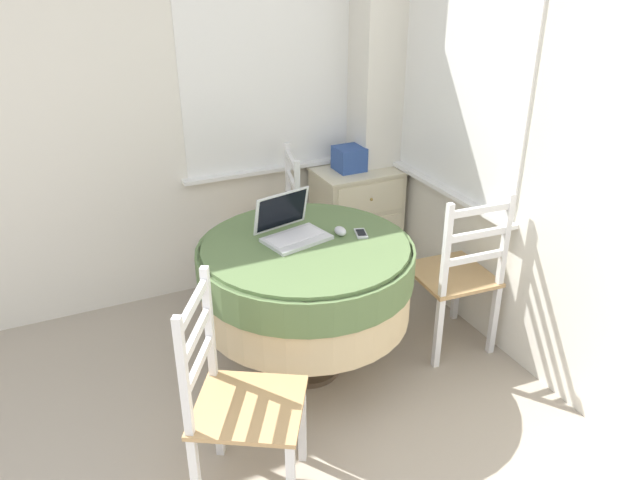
{
  "coord_description": "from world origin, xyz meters",
  "views": [
    {
      "loc": [
        0.05,
        -0.99,
        2.13
      ],
      "look_at": [
        1.31,
        1.69,
        0.68
      ],
      "focal_mm": 35.0,
      "sensor_mm": 36.0,
      "label": 1
    }
  ],
  "objects_px": {
    "laptop": "(291,229)",
    "corner_cabinet": "(356,221)",
    "dining_chair_near_right_window": "(457,276)",
    "storage_box": "(349,159)",
    "computer_mouse": "(340,231)",
    "cell_phone": "(361,233)",
    "dining_chair_camera_near": "(237,402)",
    "round_dining_table": "(306,275)",
    "dining_chair_near_back_window": "(272,230)"
  },
  "relations": [
    {
      "from": "laptop",
      "to": "corner_cabinet",
      "type": "relative_size",
      "value": 0.48
    },
    {
      "from": "corner_cabinet",
      "to": "cell_phone",
      "type": "bearing_deg",
      "value": -117.42
    },
    {
      "from": "dining_chair_camera_near",
      "to": "dining_chair_near_right_window",
      "type": "bearing_deg",
      "value": 18.38
    },
    {
      "from": "laptop",
      "to": "round_dining_table",
      "type": "bearing_deg",
      "value": -68.65
    },
    {
      "from": "computer_mouse",
      "to": "dining_chair_camera_near",
      "type": "distance_m",
      "value": 1.06
    },
    {
      "from": "laptop",
      "to": "dining_chair_near_right_window",
      "type": "distance_m",
      "value": 0.97
    },
    {
      "from": "round_dining_table",
      "to": "dining_chair_near_right_window",
      "type": "bearing_deg",
      "value": -10.39
    },
    {
      "from": "round_dining_table",
      "to": "dining_chair_near_back_window",
      "type": "distance_m",
      "value": 0.85
    },
    {
      "from": "dining_chair_near_right_window",
      "to": "corner_cabinet",
      "type": "xyz_separation_m",
      "value": [
        -0.07,
        1.03,
        -0.08
      ]
    },
    {
      "from": "computer_mouse",
      "to": "dining_chair_camera_near",
      "type": "relative_size",
      "value": 0.09
    },
    {
      "from": "round_dining_table",
      "to": "dining_chair_near_back_window",
      "type": "relative_size",
      "value": 1.13
    },
    {
      "from": "computer_mouse",
      "to": "corner_cabinet",
      "type": "bearing_deg",
      "value": 56.75
    },
    {
      "from": "round_dining_table",
      "to": "dining_chair_near_back_window",
      "type": "xyz_separation_m",
      "value": [
        0.13,
        0.83,
        -0.13
      ]
    },
    {
      "from": "laptop",
      "to": "dining_chair_near_back_window",
      "type": "bearing_deg",
      "value": 77.17
    },
    {
      "from": "cell_phone",
      "to": "dining_chair_camera_near",
      "type": "bearing_deg",
      "value": -145.78
    },
    {
      "from": "laptop",
      "to": "corner_cabinet",
      "type": "distance_m",
      "value": 1.21
    },
    {
      "from": "corner_cabinet",
      "to": "storage_box",
      "type": "relative_size",
      "value": 4.13
    },
    {
      "from": "computer_mouse",
      "to": "dining_chair_camera_near",
      "type": "height_order",
      "value": "dining_chair_camera_near"
    },
    {
      "from": "laptop",
      "to": "dining_chair_near_right_window",
      "type": "bearing_deg",
      "value": -15.79
    },
    {
      "from": "dining_chair_near_back_window",
      "to": "storage_box",
      "type": "distance_m",
      "value": 0.69
    },
    {
      "from": "dining_chair_near_right_window",
      "to": "corner_cabinet",
      "type": "height_order",
      "value": "dining_chair_near_right_window"
    },
    {
      "from": "dining_chair_near_back_window",
      "to": "storage_box",
      "type": "bearing_deg",
      "value": 6.69
    },
    {
      "from": "cell_phone",
      "to": "laptop",
      "type": "bearing_deg",
      "value": 160.47
    },
    {
      "from": "cell_phone",
      "to": "dining_chair_near_right_window",
      "type": "distance_m",
      "value": 0.63
    },
    {
      "from": "computer_mouse",
      "to": "corner_cabinet",
      "type": "relative_size",
      "value": 0.11
    },
    {
      "from": "laptop",
      "to": "storage_box",
      "type": "height_order",
      "value": "laptop"
    },
    {
      "from": "laptop",
      "to": "storage_box",
      "type": "bearing_deg",
      "value": 46.99
    },
    {
      "from": "dining_chair_near_right_window",
      "to": "storage_box",
      "type": "relative_size",
      "value": 5.32
    },
    {
      "from": "dining_chair_camera_near",
      "to": "round_dining_table",
      "type": "bearing_deg",
      "value": 46.97
    },
    {
      "from": "cell_phone",
      "to": "dining_chair_near_right_window",
      "type": "height_order",
      "value": "dining_chair_near_right_window"
    },
    {
      "from": "dining_chair_near_right_window",
      "to": "storage_box",
      "type": "distance_m",
      "value": 1.12
    },
    {
      "from": "corner_cabinet",
      "to": "laptop",
      "type": "bearing_deg",
      "value": -135.6
    },
    {
      "from": "laptop",
      "to": "corner_cabinet",
      "type": "height_order",
      "value": "laptop"
    },
    {
      "from": "dining_chair_near_back_window",
      "to": "corner_cabinet",
      "type": "xyz_separation_m",
      "value": [
        0.64,
        0.05,
        -0.08
      ]
    },
    {
      "from": "cell_phone",
      "to": "storage_box",
      "type": "height_order",
      "value": "storage_box"
    },
    {
      "from": "dining_chair_near_back_window",
      "to": "corner_cabinet",
      "type": "relative_size",
      "value": 1.29
    },
    {
      "from": "corner_cabinet",
      "to": "computer_mouse",
      "type": "bearing_deg",
      "value": -123.25
    },
    {
      "from": "dining_chair_near_back_window",
      "to": "round_dining_table",
      "type": "bearing_deg",
      "value": -98.99
    },
    {
      "from": "computer_mouse",
      "to": "dining_chair_near_right_window",
      "type": "relative_size",
      "value": 0.09
    },
    {
      "from": "dining_chair_near_right_window",
      "to": "dining_chair_camera_near",
      "type": "relative_size",
      "value": 1.0
    },
    {
      "from": "computer_mouse",
      "to": "cell_phone",
      "type": "distance_m",
      "value": 0.11
    },
    {
      "from": "dining_chair_near_back_window",
      "to": "corner_cabinet",
      "type": "height_order",
      "value": "dining_chair_near_back_window"
    },
    {
      "from": "computer_mouse",
      "to": "storage_box",
      "type": "xyz_separation_m",
      "value": [
        0.51,
        0.88,
        0.04
      ]
    },
    {
      "from": "dining_chair_near_back_window",
      "to": "dining_chair_near_right_window",
      "type": "xyz_separation_m",
      "value": [
        0.7,
        -0.98,
        0.0
      ]
    },
    {
      "from": "dining_chair_near_right_window",
      "to": "dining_chair_camera_near",
      "type": "distance_m",
      "value": 1.49
    },
    {
      "from": "cell_phone",
      "to": "dining_chair_camera_near",
      "type": "relative_size",
      "value": 0.13
    },
    {
      "from": "cell_phone",
      "to": "computer_mouse",
      "type": "bearing_deg",
      "value": 158.11
    },
    {
      "from": "laptop",
      "to": "computer_mouse",
      "type": "height_order",
      "value": "laptop"
    },
    {
      "from": "dining_chair_camera_near",
      "to": "cell_phone",
      "type": "bearing_deg",
      "value": 34.22
    },
    {
      "from": "round_dining_table",
      "to": "laptop",
      "type": "height_order",
      "value": "laptop"
    }
  ]
}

